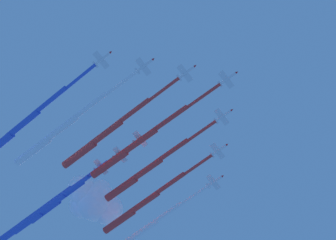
{
  "coord_description": "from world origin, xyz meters",
  "views": [
    {
      "loc": [
        74.9,
        74.15,
        -10.88
      ],
      "look_at": [
        0.0,
        0.0,
        207.64
      ],
      "focal_mm": 57.73,
      "sensor_mm": 36.0,
      "label": 1
    }
  ],
  "objects_px": {
    "jet_port_inner": "(145,171)",
    "jet_trail_port": "(68,193)",
    "jet_lead": "(137,143)",
    "jet_port_outer": "(142,231)",
    "jet_starboard_inner": "(104,135)",
    "jet_starboard_mid": "(59,130)",
    "jet_port_mid": "(143,204)",
    "jet_tail_end": "(34,216)",
    "jet_starboard_outer": "(22,125)",
    "jet_trail_starboard": "(50,205)"
  },
  "relations": [
    {
      "from": "jet_port_inner",
      "to": "jet_port_mid",
      "type": "xyz_separation_m",
      "value": [
        -12.56,
        -14.82,
        1.07
      ]
    },
    {
      "from": "jet_tail_end",
      "to": "jet_starboard_mid",
      "type": "bearing_deg",
      "value": 64.14
    },
    {
      "from": "jet_port_inner",
      "to": "jet_starboard_mid",
      "type": "xyz_separation_m",
      "value": [
        42.46,
        -12.22,
        -0.54
      ]
    },
    {
      "from": "jet_port_inner",
      "to": "jet_trail_starboard",
      "type": "relative_size",
      "value": 0.99
    },
    {
      "from": "jet_port_inner",
      "to": "jet_starboard_outer",
      "type": "height_order",
      "value": "jet_port_inner"
    },
    {
      "from": "jet_trail_port",
      "to": "jet_trail_starboard",
      "type": "bearing_deg",
      "value": -80.17
    },
    {
      "from": "jet_port_inner",
      "to": "jet_tail_end",
      "type": "height_order",
      "value": "jet_tail_end"
    },
    {
      "from": "jet_starboard_mid",
      "to": "jet_trail_port",
      "type": "bearing_deg",
      "value": -136.41
    },
    {
      "from": "jet_tail_end",
      "to": "jet_port_outer",
      "type": "bearing_deg",
      "value": 145.22
    },
    {
      "from": "jet_lead",
      "to": "jet_trail_port",
      "type": "distance_m",
      "value": 44.84
    },
    {
      "from": "jet_port_mid",
      "to": "jet_port_outer",
      "type": "height_order",
      "value": "jet_port_outer"
    },
    {
      "from": "jet_port_outer",
      "to": "jet_port_mid",
      "type": "bearing_deg",
      "value": 46.73
    },
    {
      "from": "jet_starboard_inner",
      "to": "jet_starboard_outer",
      "type": "distance_m",
      "value": 37.26
    },
    {
      "from": "jet_tail_end",
      "to": "jet_trail_starboard",
      "type": "bearing_deg",
      "value": 95.5
    },
    {
      "from": "jet_starboard_inner",
      "to": "jet_trail_port",
      "type": "distance_m",
      "value": 38.81
    },
    {
      "from": "jet_starboard_inner",
      "to": "jet_port_mid",
      "type": "height_order",
      "value": "jet_port_mid"
    },
    {
      "from": "jet_lead",
      "to": "jet_starboard_inner",
      "type": "bearing_deg",
      "value": -27.72
    },
    {
      "from": "jet_port_outer",
      "to": "jet_trail_port",
      "type": "xyz_separation_m",
      "value": [
        41.66,
        -8.78,
        -0.96
      ]
    },
    {
      "from": "jet_starboard_inner",
      "to": "jet_starboard_outer",
      "type": "bearing_deg",
      "value": -38.38
    },
    {
      "from": "jet_starboard_mid",
      "to": "jet_port_outer",
      "type": "xyz_separation_m",
      "value": [
        -67.17,
        -15.5,
        3.36
      ]
    },
    {
      "from": "jet_starboard_mid",
      "to": "jet_trail_port",
      "type": "xyz_separation_m",
      "value": [
        -25.5,
        -24.28,
        2.41
      ]
    },
    {
      "from": "jet_lead",
      "to": "jet_starboard_outer",
      "type": "bearing_deg",
      "value": -35.27
    },
    {
      "from": "jet_starboard_inner",
      "to": "jet_port_mid",
      "type": "distance_m",
      "value": 42.36
    },
    {
      "from": "jet_starboard_mid",
      "to": "jet_port_outer",
      "type": "height_order",
      "value": "jet_port_outer"
    },
    {
      "from": "jet_lead",
      "to": "jet_port_inner",
      "type": "bearing_deg",
      "value": -148.31
    },
    {
      "from": "jet_starboard_inner",
      "to": "jet_starboard_mid",
      "type": "xyz_separation_m",
      "value": [
        15.76,
        -13.19,
        0.33
      ]
    },
    {
      "from": "jet_port_inner",
      "to": "jet_starboard_inner",
      "type": "relative_size",
      "value": 0.96
    },
    {
      "from": "jet_lead",
      "to": "jet_port_outer",
      "type": "xyz_separation_m",
      "value": [
        -37.83,
        -35.82,
        3.49
      ]
    },
    {
      "from": "jet_starboard_outer",
      "to": "jet_port_mid",
      "type": "bearing_deg",
      "value": 173.88
    },
    {
      "from": "jet_starboard_inner",
      "to": "jet_starboard_mid",
      "type": "relative_size",
      "value": 0.95
    },
    {
      "from": "jet_starboard_mid",
      "to": "jet_trail_starboard",
      "type": "bearing_deg",
      "value": -123.99
    },
    {
      "from": "jet_tail_end",
      "to": "jet_starboard_inner",
      "type": "bearing_deg",
      "value": 83.52
    },
    {
      "from": "jet_trail_port",
      "to": "jet_port_mid",
      "type": "bearing_deg",
      "value": 143.7
    },
    {
      "from": "jet_lead",
      "to": "jet_starboard_inner",
      "type": "distance_m",
      "value": 15.34
    },
    {
      "from": "jet_starboard_inner",
      "to": "jet_trail_port",
      "type": "height_order",
      "value": "jet_trail_port"
    },
    {
      "from": "jet_port_inner",
      "to": "jet_starboard_outer",
      "type": "bearing_deg",
      "value": -21.63
    },
    {
      "from": "jet_port_inner",
      "to": "jet_trail_port",
      "type": "bearing_deg",
      "value": -65.08
    },
    {
      "from": "jet_starboard_inner",
      "to": "jet_port_mid",
      "type": "xyz_separation_m",
      "value": [
        -39.26,
        -15.78,
        1.94
      ]
    },
    {
      "from": "jet_port_mid",
      "to": "jet_port_outer",
      "type": "bearing_deg",
      "value": -133.27
    },
    {
      "from": "jet_starboard_outer",
      "to": "jet_trail_port",
      "type": "bearing_deg",
      "value": -159.79
    },
    {
      "from": "jet_lead",
      "to": "jet_starboard_mid",
      "type": "xyz_separation_m",
      "value": [
        29.34,
        -20.33,
        0.13
      ]
    },
    {
      "from": "jet_port_outer",
      "to": "jet_trail_port",
      "type": "height_order",
      "value": "jet_port_outer"
    },
    {
      "from": "jet_trail_port",
      "to": "jet_port_outer",
      "type": "bearing_deg",
      "value": 168.09
    },
    {
      "from": "jet_port_mid",
      "to": "jet_tail_end",
      "type": "relative_size",
      "value": 1.03
    },
    {
      "from": "jet_lead",
      "to": "jet_starboard_mid",
      "type": "distance_m",
      "value": 35.69
    },
    {
      "from": "jet_starboard_mid",
      "to": "jet_tail_end",
      "type": "bearing_deg",
      "value": -115.86
    },
    {
      "from": "jet_starboard_mid",
      "to": "jet_starboard_inner",
      "type": "bearing_deg",
      "value": 140.07
    },
    {
      "from": "jet_port_mid",
      "to": "jet_trail_port",
      "type": "xyz_separation_m",
      "value": [
        29.52,
        -21.69,
        0.8
      ]
    },
    {
      "from": "jet_port_mid",
      "to": "jet_trail_starboard",
      "type": "height_order",
      "value": "jet_port_mid"
    },
    {
      "from": "jet_starboard_inner",
      "to": "jet_starboard_mid",
      "type": "height_order",
      "value": "jet_starboard_mid"
    }
  ]
}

